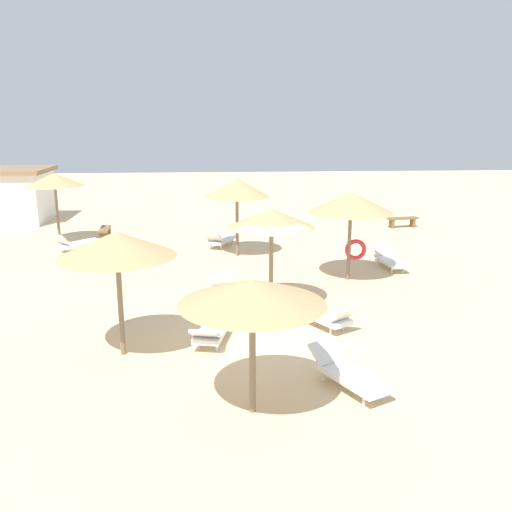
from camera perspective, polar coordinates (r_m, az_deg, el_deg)
name	(u,v)px	position (r m, az deg, el deg)	size (l,w,h in m)	color
ground_plane	(264,332)	(14.05, 0.86, -7.78)	(80.00, 80.00, 0.00)	beige
parasol_0	(271,219)	(14.98, 1.60, 3.86)	(2.36, 2.36, 2.84)	#75604C
parasol_1	(117,245)	(12.38, -14.11, 1.14)	(2.58, 2.58, 2.85)	#75604C
parasol_2	(351,203)	(18.07, 9.72, 5.35)	(2.71, 2.71, 2.89)	#75604C
parasol_3	(237,188)	(20.98, -1.98, 7.00)	(2.45, 2.45, 2.97)	#75604C
parasol_4	(252,292)	(9.65, -0.38, -3.76)	(2.61, 2.61, 2.53)	#75604C
parasol_5	(54,180)	(24.56, -19.98, 7.35)	(2.35, 2.35, 2.95)	#75604C
lounger_0	(221,283)	(16.98, -3.63, -2.74)	(0.74, 1.93, 0.68)	white
lounger_1	(212,330)	(13.35, -4.56, -7.60)	(1.04, 2.00, 0.67)	white
lounger_2	(390,259)	(20.25, 13.57, -0.30)	(0.81, 1.94, 0.70)	white
lounger_3	(221,239)	(22.85, -3.64, 1.72)	(1.37, 1.99, 0.71)	white
lounger_4	(347,372)	(11.41, 9.33, -11.70)	(1.45, 1.98, 0.69)	white
lounger_5	(78,243)	(23.25, -17.82, 1.29)	(1.76, 1.77, 0.79)	white
lounger_6	(325,315)	(14.33, 7.05, -6.06)	(1.54, 1.92, 0.77)	white
bench_0	(402,220)	(27.68, 14.79, 3.56)	(1.54, 0.63, 0.49)	brown
bench_1	(105,231)	(25.09, -15.25, 2.45)	(0.51, 1.52, 0.49)	brown
beach_cabana	(13,195)	(30.66, -23.69, 5.78)	(3.69, 3.59, 2.69)	white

